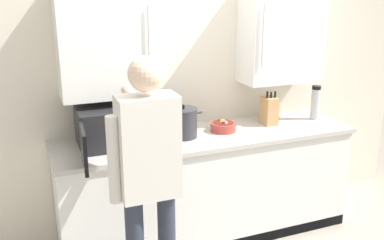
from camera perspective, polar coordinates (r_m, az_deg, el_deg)
back_wall_tiled at (r=3.62m, az=0.02°, el=8.41°), size 4.36×0.44×2.86m
counter_unit at (r=3.64m, az=1.94°, el=-8.63°), size 2.44×0.66×0.90m
microwave_oven at (r=3.23m, az=-10.80°, el=-0.89°), size 0.55×0.76×0.29m
stock_pot at (r=3.37m, az=-1.27°, el=-0.36°), size 0.33×0.23×0.26m
fruit_bowl at (r=3.54m, az=4.13°, el=-0.80°), size 0.21×0.21×0.09m
knife_block at (r=3.75m, az=10.11°, el=1.23°), size 0.11×0.15×0.30m
thermos_flask at (r=3.98m, az=15.94°, el=2.25°), size 0.08×0.08×0.30m
person_figure at (r=2.53m, az=-5.84°, el=-6.77°), size 0.44×0.61×1.68m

